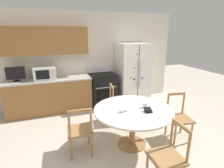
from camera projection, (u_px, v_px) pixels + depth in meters
ground_plane at (124, 155)px, 3.03m from camera, size 14.00×14.00×0.00m
back_wall at (79, 55)px, 4.86m from camera, size 5.20×0.44×2.60m
kitchen_counter at (50, 95)px, 4.61m from camera, size 2.13×0.64×0.90m
refrigerator at (133, 73)px, 5.17m from camera, size 0.89×0.73×1.75m
oven_range at (103, 89)px, 5.03m from camera, size 0.71×0.68×1.08m
microwave at (45, 73)px, 4.40m from camera, size 0.53×0.39×0.32m
countertop_tv at (16, 74)px, 4.19m from camera, size 0.43×0.16×0.36m
dining_table at (133, 115)px, 3.15m from camera, size 1.41×1.41×0.73m
dining_chair_left at (80, 131)px, 2.97m from camera, size 0.44×0.44×0.90m
dining_chair_near at (168, 157)px, 2.35m from camera, size 0.43×0.43×0.90m
dining_chair_far at (118, 104)px, 4.09m from camera, size 0.48×0.48×0.90m
dining_chair_right at (179, 118)px, 3.42m from camera, size 0.48×0.48×0.90m
candle_glass at (145, 105)px, 3.16m from camera, size 0.08×0.08×0.09m
folded_napkin at (123, 111)px, 2.99m from camera, size 0.15×0.09×0.05m
wallet at (148, 110)px, 2.99m from camera, size 0.13×0.14×0.07m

